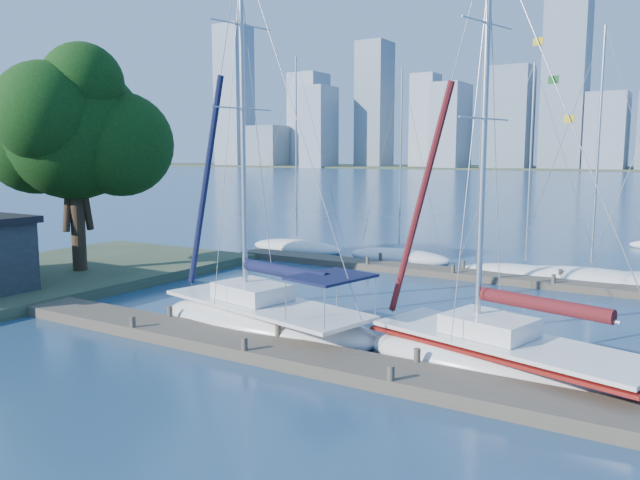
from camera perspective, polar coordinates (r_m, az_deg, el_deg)
The scene contains 11 objects.
ground at distance 20.62m, azimuth -5.31°, elevation -10.41°, with size 700.00×700.00×0.00m, color navy.
near_dock at distance 20.56m, azimuth -5.32°, elevation -9.88°, with size 26.00×2.00×0.40m, color #484035.
far_dock at distance 33.71m, azimuth 14.12°, elevation -3.17°, with size 30.00×1.80×0.36m, color #484035.
shore at distance 34.87m, azimuth -25.12°, elevation -3.20°, with size 12.00×22.00×0.50m, color #38472D.
tree at distance 34.28m, azimuth -21.65°, elevation 9.58°, with size 9.29×8.45×11.84m.
sailboat_navy at distance 22.96m, azimuth -5.11°, elevation -5.75°, with size 9.71×4.96×14.50m.
sailboat_maroon at distance 19.41m, azimuth 16.72°, elevation -8.77°, with size 9.27×5.05×13.38m.
bg_boat_0 at distance 42.35m, azimuth -2.14°, elevation -0.63°, with size 7.15×2.82×13.21m.
bg_boat_1 at distance 38.72m, azimuth 7.24°, elevation -1.50°, with size 6.98×4.29×11.91m.
bg_boat_2 at distance 34.58m, azimuth 18.27°, elevation -2.96°, with size 7.16×3.30×11.39m.
bg_boat_3 at distance 34.20m, azimuth 23.49°, elevation -3.27°, with size 8.73×5.43×12.97m.
Camera 1 is at (11.83, -15.64, 6.40)m, focal length 35.00 mm.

